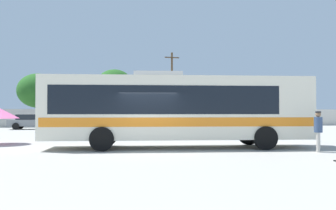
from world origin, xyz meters
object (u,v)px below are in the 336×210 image
Objects in this scene: roadside_tree_midleft at (114,85)px; coach_bus_cream_orange at (174,108)px; parked_car_second_grey at (32,121)px; roadside_tree_left at (38,91)px; utility_pole_near at (172,88)px; attendant_by_bus_door at (318,129)px; roadside_tree_midright at (161,95)px; parked_car_third_silver at (93,121)px.

coach_bus_cream_orange is at bearing -84.57° from roadside_tree_midleft.
coach_bus_cream_orange is 2.82× the size of parked_car_second_grey.
roadside_tree_midleft is at bearing -15.09° from roadside_tree_left.
utility_pole_near reaches higher than roadside_tree_left.
attendant_by_bus_door is 33.95m from roadside_tree_midright.
parked_car_third_silver is 0.86× the size of roadside_tree_midright.
parked_car_second_grey is 0.93× the size of parked_car_third_silver.
utility_pole_near is 1.41× the size of roadside_tree_left.
attendant_by_bus_door reaches higher than parked_car_second_grey.
parked_car_third_silver is at bearing -145.36° from utility_pole_near.
roadside_tree_left is at bearing 97.88° from parked_car_second_grey.
roadside_tree_midright is (8.33, 10.89, 3.20)m from parked_car_third_silver.
coach_bus_cream_orange is 31.04m from roadside_tree_left.
parked_car_third_silver is at bearing -109.31° from roadside_tree_midleft.
parked_car_third_silver is (-10.22, 22.87, -0.18)m from attendant_by_bus_door.
utility_pole_near is (14.72, 6.75, 3.85)m from parked_car_second_grey.
utility_pole_near is at bearing 92.41° from attendant_by_bus_door.
roadside_tree_midright is (15.30, 2.39, -0.23)m from roadside_tree_left.
attendant_by_bus_door is 35.92m from roadside_tree_left.
roadside_tree_midleft is (7.84, 6.58, 4.07)m from parked_car_second_grey.
parked_car_third_silver is 11.52m from roadside_tree_left.
roadside_tree_left is 0.94× the size of roadside_tree_midleft.
roadside_tree_midleft is (2.12, 6.05, 4.05)m from parked_car_third_silver.
utility_pole_near is (4.38, 26.42, 2.74)m from coach_bus_cream_orange.
parked_car_second_grey is (-15.94, 22.34, -0.21)m from attendant_by_bus_door.
coach_bus_cream_orange is at bearing -96.80° from roadside_tree_midright.
coach_bus_cream_orange is 2.24× the size of roadside_tree_midright.
coach_bus_cream_orange is at bearing -62.28° from parked_car_second_grey.
roadside_tree_midleft is (9.09, -2.45, 0.62)m from roadside_tree_left.
roadside_tree_midright is (3.71, 31.09, 2.11)m from coach_bus_cream_orange.
roadside_tree_left is 15.48m from roadside_tree_midright.
parked_car_second_grey is at bearing -140.89° from roadside_tree_midright.
utility_pole_near is at bearing -81.81° from roadside_tree_midright.
attendant_by_bus_door is 30.28m from roadside_tree_midleft.
roadside_tree_left reaches higher than coach_bus_cream_orange.
roadside_tree_midright is at bearing 93.21° from attendant_by_bus_door.
parked_car_third_silver is at bearing -127.40° from roadside_tree_midright.
roadside_tree_midleft is at bearing -178.63° from utility_pole_near.
roadside_tree_left is at bearing -171.13° from roadside_tree_midright.
roadside_tree_midleft is 7.92m from roadside_tree_midright.
parked_car_second_grey is 5.74m from parked_car_third_silver.
roadside_tree_midright reaches higher than attendant_by_bus_door.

